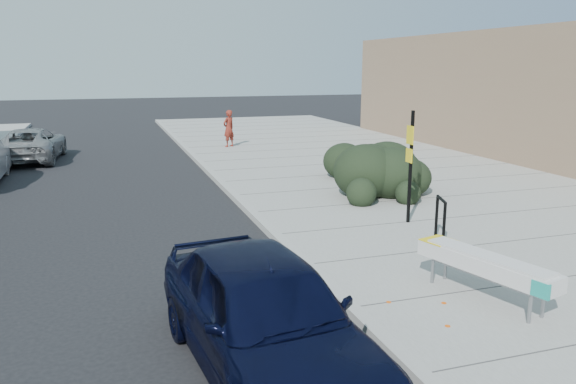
% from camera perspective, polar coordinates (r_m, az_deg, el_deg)
% --- Properties ---
extents(ground, '(120.00, 120.00, 0.00)m').
position_cam_1_polar(ground, '(10.57, 2.09, -8.12)').
color(ground, black).
rests_on(ground, ground).
extents(sidewalk_near, '(11.20, 50.00, 0.15)m').
position_cam_1_polar(sidewalk_near, '(17.28, 13.88, 0.04)').
color(sidewalk_near, gray).
rests_on(sidewalk_near, ground).
extents(curb_near, '(0.22, 50.00, 0.17)m').
position_cam_1_polar(curb_near, '(15.13, -4.46, -1.37)').
color(curb_near, '#9E9E99').
rests_on(curb_near, ground).
extents(bench, '(1.10, 2.47, 0.72)m').
position_cam_1_polar(bench, '(9.35, 19.41, -6.97)').
color(bench, gray).
rests_on(bench, sidewalk_near).
extents(bike_rack, '(0.26, 0.64, 0.98)m').
position_cam_1_polar(bike_rack, '(11.92, 15.23, -2.41)').
color(bike_rack, black).
rests_on(bike_rack, sidewalk_near).
extents(sign_post, '(0.10, 0.30, 2.62)m').
position_cam_1_polar(sign_post, '(13.23, 12.31, 3.19)').
color(sign_post, black).
rests_on(sign_post, sidewalk_near).
extents(hedge, '(3.96, 5.12, 1.72)m').
position_cam_1_polar(hedge, '(17.00, 7.83, 3.30)').
color(hedge, black).
rests_on(hedge, sidewalk_near).
extents(sedan_navy, '(2.30, 4.72, 1.55)m').
position_cam_1_polar(sedan_navy, '(7.08, -2.36, -12.23)').
color(sedan_navy, black).
rests_on(sedan_navy, ground).
extents(suv_silver, '(2.58, 4.92, 1.32)m').
position_cam_1_polar(suv_silver, '(24.89, -24.65, 4.42)').
color(suv_silver, gray).
rests_on(suv_silver, ground).
extents(pedestrian, '(0.72, 0.65, 1.66)m').
position_cam_1_polar(pedestrian, '(25.69, -6.04, 6.44)').
color(pedestrian, maroon).
rests_on(pedestrian, sidewalk_near).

